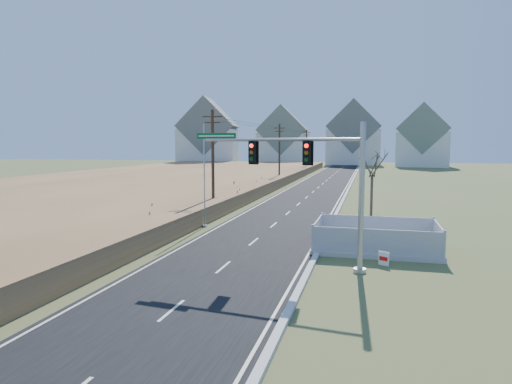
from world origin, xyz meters
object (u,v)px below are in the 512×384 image
fence_enclosure (376,245)px  flagpole (204,186)px  open_sign (384,259)px  bare_tree (372,162)px  traffic_signal_mast (322,180)px

fence_enclosure → flagpole: 13.13m
open_sign → flagpole: flagpole is taller
bare_tree → flagpole: bearing=-174.8°
fence_enclosure → bare_tree: size_ratio=1.18×
flagpole → bare_tree: bearing=5.2°
traffic_signal_mast → flagpole: bearing=143.0°
traffic_signal_mast → open_sign: 5.14m
traffic_signal_mast → bare_tree: size_ratio=1.48×
flagpole → bare_tree: flagpole is taller
fence_enclosure → flagpole: bearing=160.5°
open_sign → flagpole: (-12.42, 7.91, 2.62)m
traffic_signal_mast → fence_enclosure: (2.63, 4.78, -4.06)m
traffic_signal_mast → fence_enclosure: traffic_signal_mast is taller
fence_enclosure → open_sign: 3.53m
bare_tree → fence_enclosure: bearing=-87.0°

